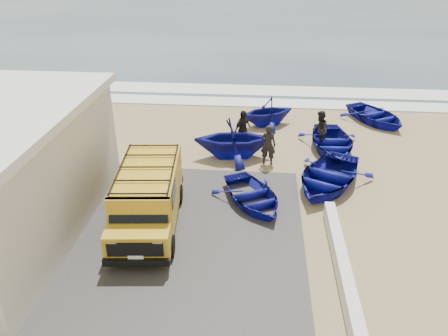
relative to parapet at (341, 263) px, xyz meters
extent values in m
plane|color=#9F865C|center=(-5.00, 3.00, -0.28)|extent=(160.00, 160.00, 0.00)
cube|color=#403D3A|center=(-7.00, 1.00, -0.25)|extent=(12.00, 10.00, 0.05)
cube|color=#385166|center=(-5.00, 59.00, -0.27)|extent=(180.00, 88.00, 0.01)
cube|color=white|center=(-5.00, 15.00, -0.25)|extent=(180.00, 1.60, 0.06)
cube|color=white|center=(-5.00, 17.50, -0.26)|extent=(180.00, 2.20, 0.04)
cube|color=black|center=(-8.55, 2.50, 2.33)|extent=(0.08, 0.70, 0.90)
cube|color=silver|center=(0.00, 0.00, 0.00)|extent=(0.35, 6.00, 0.55)
cube|color=gold|center=(-6.34, 2.18, 0.92)|extent=(2.30, 4.14, 1.68)
cube|color=gold|center=(-6.12, -0.25, 0.54)|extent=(2.01, 1.10, 0.92)
cube|color=black|center=(-6.16, 0.22, 1.36)|extent=(1.81, 0.51, 0.73)
cube|color=black|center=(-6.07, -0.73, 0.64)|extent=(1.65, 0.24, 0.46)
cube|color=black|center=(-6.07, -0.76, 0.20)|extent=(1.98, 0.33, 0.22)
cube|color=black|center=(-6.34, 2.13, 1.85)|extent=(2.18, 3.83, 0.06)
cylinder|color=black|center=(-7.06, 0.07, 0.08)|extent=(0.29, 0.73, 0.71)
cylinder|color=black|center=(-7.35, 3.22, 0.08)|extent=(0.29, 0.73, 0.71)
cylinder|color=black|center=(-5.25, 0.24, 0.08)|extent=(0.29, 0.73, 0.71)
cylinder|color=black|center=(-5.55, 3.39, 0.08)|extent=(0.29, 0.73, 0.71)
imported|color=navy|center=(-2.78, 3.48, 0.08)|extent=(3.79, 4.21, 0.72)
imported|color=navy|center=(0.19, 5.12, 0.17)|extent=(4.67, 5.24, 0.90)
imported|color=navy|center=(-3.77, 7.46, 0.66)|extent=(3.90, 3.49, 1.86)
imported|color=navy|center=(0.80, 8.58, 0.14)|extent=(3.04, 4.14, 0.84)
imported|color=navy|center=(-2.24, 11.47, 0.50)|extent=(3.80, 3.62, 1.56)
imported|color=navy|center=(3.64, 12.40, 0.12)|extent=(4.30, 4.71, 0.80)
imported|color=black|center=(-2.21, 6.89, 0.65)|extent=(0.74, 0.55, 1.86)
imported|color=black|center=(0.22, 8.89, 0.63)|extent=(0.87, 1.01, 1.81)
imported|color=black|center=(-3.41, 8.55, 0.66)|extent=(1.01, 1.15, 1.86)
camera|label=1|loc=(-2.61, -10.56, 8.62)|focal=35.00mm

